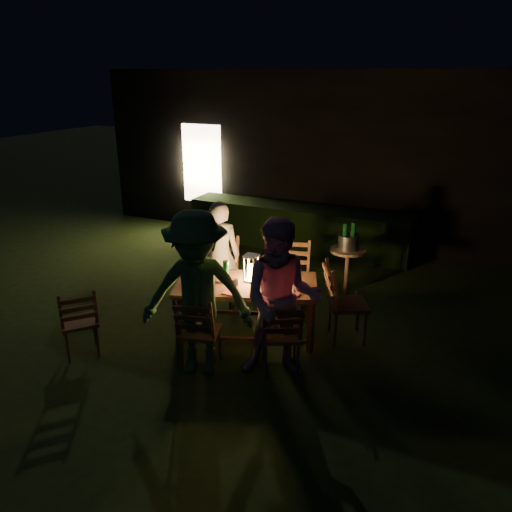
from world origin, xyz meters
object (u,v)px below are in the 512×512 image
at_px(chair_far_left, 220,286).
at_px(bottle_bucket_b, 353,238).
at_px(chair_end, 346,316).
at_px(person_opp_left, 197,294).
at_px(chair_spare, 81,333).
at_px(side_table, 348,255).
at_px(dining_table, 247,288).
at_px(lantern, 251,270).
at_px(bottle_table, 226,272).
at_px(ice_bucket, 349,242).
at_px(chair_near_right, 281,347).
at_px(person_opp_right, 282,300).
at_px(chair_near_left, 200,344).
at_px(person_house_side, 220,255).
at_px(bottle_bucket_a, 345,239).
at_px(chair_far_right, 292,289).

xyz_separation_m(chair_far_left, bottle_bucket_b, (1.54, 1.23, 0.56)).
relative_size(chair_end, person_opp_left, 0.56).
height_order(chair_spare, side_table, chair_spare).
height_order(dining_table, lantern, lantern).
xyz_separation_m(side_table, bottle_bucket_b, (0.05, 0.04, 0.24)).
distance_m(bottle_table, ice_bucket, 2.11).
height_order(dining_table, chair_near_right, chair_near_right).
height_order(person_opp_right, bottle_bucket_b, person_opp_right).
bearing_deg(lantern, person_opp_right, -44.81).
relative_size(chair_near_left, chair_spare, 1.04).
distance_m(chair_near_right, lantern, 1.08).
relative_size(chair_near_right, chair_far_left, 0.92).
height_order(dining_table, person_house_side, person_house_side).
distance_m(chair_far_left, person_opp_right, 1.92).
bearing_deg(chair_near_right, bottle_bucket_b, 58.64).
bearing_deg(dining_table, bottle_table, 180.00).
relative_size(chair_near_right, bottle_bucket_a, 2.99).
bearing_deg(chair_end, lantern, -99.08).
height_order(dining_table, chair_far_right, chair_far_right).
bearing_deg(chair_far_right, person_opp_right, 93.95).
relative_size(dining_table, bottle_table, 6.81).
distance_m(dining_table, chair_far_left, 0.95).
xyz_separation_m(lantern, side_table, (0.77, 1.69, -0.25)).
relative_size(chair_end, bottle_bucket_a, 3.24).
bearing_deg(bottle_bucket_a, chair_far_right, -121.93).
bearing_deg(chair_near_left, chair_far_left, 95.87).
bearing_deg(chair_near_left, person_opp_left, -81.61).
height_order(side_table, bottle_bucket_a, bottle_bucket_a).
xyz_separation_m(chair_far_left, person_opp_left, (0.55, -1.49, 0.61)).
relative_size(chair_near_left, bottle_bucket_a, 2.98).
relative_size(chair_near_right, chair_end, 0.92).
distance_m(chair_far_left, person_house_side, 0.45).
relative_size(chair_near_right, chair_spare, 1.05).
bearing_deg(bottle_table, chair_far_right, 64.32).
distance_m(chair_end, ice_bucket, 1.46).
xyz_separation_m(dining_table, person_house_side, (-0.71, 0.61, 0.12)).
bearing_deg(person_opp_left, bottle_table, 76.29).
relative_size(person_house_side, bottle_table, 5.47).
height_order(chair_end, lantern, lantern).
height_order(chair_far_left, bottle_bucket_a, chair_far_left).
bearing_deg(chair_near_right, chair_spare, 169.12).
height_order(chair_far_right, chair_end, chair_end).
relative_size(chair_far_left, lantern, 2.96).
distance_m(person_house_side, side_table, 1.90).
bearing_deg(chair_spare, bottle_bucket_a, 3.26).
height_order(chair_near_left, side_table, chair_near_left).
bearing_deg(person_house_side, side_table, -163.24).
height_order(chair_spare, lantern, lantern).
xyz_separation_m(dining_table, chair_far_left, (-0.69, 0.57, -0.33)).
bearing_deg(bottle_bucket_b, ice_bucket, -141.34).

